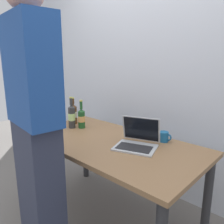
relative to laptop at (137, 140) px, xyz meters
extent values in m
plane|color=slate|center=(-0.24, -0.07, -0.78)|extent=(8.00, 8.00, 0.00)
cube|color=olive|center=(-0.24, -0.07, -0.06)|extent=(1.55, 0.80, 0.03)
cylinder|color=#2D2D30|center=(-0.95, -0.41, -0.43)|extent=(0.06, 0.06, 0.70)
cylinder|color=#2D2D30|center=(-0.95, 0.27, -0.43)|extent=(0.06, 0.06, 0.70)
cylinder|color=#2D2D30|center=(0.47, 0.27, -0.43)|extent=(0.06, 0.06, 0.70)
cube|color=#B7BABC|center=(0.02, -0.05, -0.04)|extent=(0.36, 0.32, 0.01)
cube|color=#232326|center=(0.02, -0.07, -0.03)|extent=(0.29, 0.22, 0.00)
cube|color=#B7BABC|center=(-0.03, 0.08, 0.07)|extent=(0.31, 0.15, 0.20)
cube|color=black|center=(-0.03, 0.08, 0.07)|extent=(0.28, 0.14, 0.19)
cylinder|color=#472B14|center=(-0.87, 0.05, 0.04)|extent=(0.08, 0.08, 0.18)
cone|color=#472B14|center=(-0.87, 0.05, 0.14)|extent=(0.08, 0.08, 0.03)
cylinder|color=#472B14|center=(-0.87, 0.05, 0.19)|extent=(0.03, 0.03, 0.06)
cylinder|color=#BFB74C|center=(-0.87, 0.05, 0.22)|extent=(0.03, 0.03, 0.01)
cylinder|color=#B3B49A|center=(-0.87, 0.05, 0.05)|extent=(0.08, 0.08, 0.06)
cylinder|color=#333333|center=(-0.76, -0.05, 0.05)|extent=(0.07, 0.07, 0.20)
cone|color=#333333|center=(-0.76, -0.05, 0.16)|extent=(0.07, 0.07, 0.02)
cylinder|color=#333333|center=(-0.76, -0.05, 0.21)|extent=(0.03, 0.03, 0.07)
cylinder|color=#BFB74C|center=(-0.76, -0.05, 0.25)|extent=(0.03, 0.03, 0.01)
cylinder|color=#BCE384|center=(-0.76, -0.05, 0.06)|extent=(0.07, 0.07, 0.07)
cylinder|color=#1E5123|center=(-0.69, 0.01, 0.03)|extent=(0.07, 0.07, 0.16)
cone|color=#1E5123|center=(-0.69, 0.01, 0.13)|extent=(0.07, 0.07, 0.02)
cylinder|color=#1E5123|center=(-0.69, 0.01, 0.18)|extent=(0.03, 0.03, 0.08)
cylinder|color=#BFB74C|center=(-0.69, 0.01, 0.22)|extent=(0.03, 0.03, 0.01)
cylinder|color=#DA9C53|center=(-0.69, 0.01, 0.04)|extent=(0.07, 0.07, 0.06)
cube|color=#2D3347|center=(-0.29, -0.68, -0.28)|extent=(0.38, 0.23, 1.00)
cube|color=#1E4793|center=(-0.29, -0.68, 0.54)|extent=(0.45, 0.25, 0.63)
cylinder|color=#19598C|center=(0.10, 0.23, -0.01)|extent=(0.08, 0.08, 0.08)
torus|color=#19598C|center=(0.14, 0.23, 0.00)|extent=(0.06, 0.01, 0.06)
cube|color=silver|center=(-0.24, 0.68, 0.52)|extent=(6.00, 0.10, 2.60)
camera|label=1|loc=(0.96, -1.32, 0.61)|focal=35.73mm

